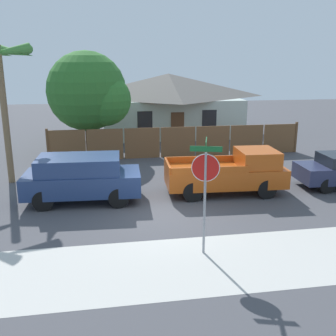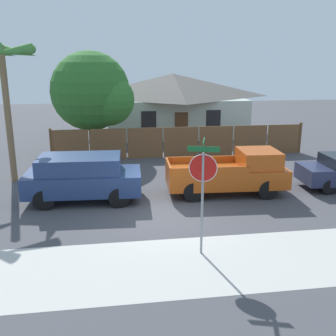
{
  "view_description": "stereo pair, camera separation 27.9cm",
  "coord_description": "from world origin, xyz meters",
  "px_view_note": "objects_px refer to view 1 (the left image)",
  "views": [
    {
      "loc": [
        -1.92,
        -12.91,
        5.28
      ],
      "look_at": [
        0.33,
        0.47,
        1.6
      ],
      "focal_mm": 42.0,
      "sensor_mm": 36.0,
      "label": 1
    },
    {
      "loc": [
        -1.65,
        -12.96,
        5.28
      ],
      "look_at": [
        0.33,
        0.47,
        1.6
      ],
      "focal_mm": 42.0,
      "sensor_mm": 36.0,
      "label": 2
    }
  ],
  "objects_px": {
    "house": "(168,102)",
    "red_suv": "(82,177)",
    "orange_pickup": "(231,173)",
    "oak_tree": "(91,93)",
    "stop_sign": "(205,178)"
  },
  "relations": [
    {
      "from": "house",
      "to": "red_suv",
      "type": "distance_m",
      "value": 15.85
    },
    {
      "from": "house",
      "to": "orange_pickup",
      "type": "distance_m",
      "value": 14.74
    },
    {
      "from": "house",
      "to": "red_suv",
      "type": "bearing_deg",
      "value": -111.86
    },
    {
      "from": "oak_tree",
      "to": "house",
      "type": "bearing_deg",
      "value": 49.06
    },
    {
      "from": "oak_tree",
      "to": "orange_pickup",
      "type": "relative_size",
      "value": 1.2
    },
    {
      "from": "red_suv",
      "to": "house",
      "type": "bearing_deg",
      "value": 71.05
    },
    {
      "from": "house",
      "to": "red_suv",
      "type": "height_order",
      "value": "house"
    },
    {
      "from": "red_suv",
      "to": "oak_tree",
      "type": "bearing_deg",
      "value": 90.92
    },
    {
      "from": "oak_tree",
      "to": "red_suv",
      "type": "xyz_separation_m",
      "value": [
        -0.29,
        -8.21,
        -2.57
      ]
    },
    {
      "from": "house",
      "to": "oak_tree",
      "type": "height_order",
      "value": "oak_tree"
    },
    {
      "from": "house",
      "to": "stop_sign",
      "type": "xyz_separation_m",
      "value": [
        -2.31,
        -19.63,
        -0.06
      ]
    },
    {
      "from": "stop_sign",
      "to": "orange_pickup",
      "type": "bearing_deg",
      "value": 80.38
    },
    {
      "from": "stop_sign",
      "to": "house",
      "type": "bearing_deg",
      "value": 99.64
    },
    {
      "from": "orange_pickup",
      "to": "red_suv",
      "type": "bearing_deg",
      "value": -177.22
    },
    {
      "from": "orange_pickup",
      "to": "stop_sign",
      "type": "xyz_separation_m",
      "value": [
        -2.42,
        -4.96,
        1.36
      ]
    }
  ]
}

